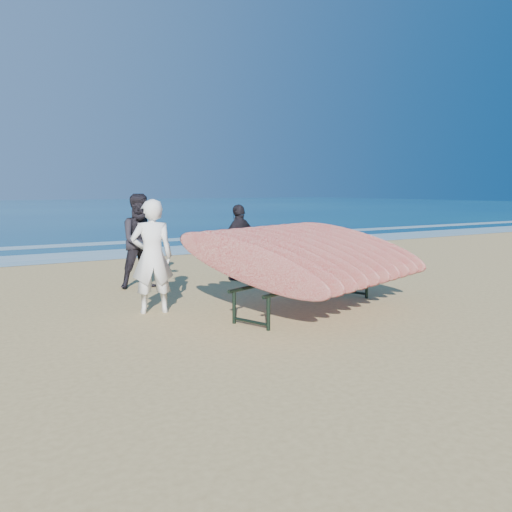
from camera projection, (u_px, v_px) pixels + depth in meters
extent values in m
plane|color=tan|center=(285.00, 325.00, 8.02)|extent=(120.00, 120.00, 0.00)
plane|color=white|center=(96.00, 255.00, 16.44)|extent=(160.00, 160.00, 0.00)
plane|color=white|center=(69.00, 245.00, 19.39)|extent=(160.00, 160.00, 0.00)
cylinder|color=black|center=(268.00, 313.00, 7.69)|extent=(0.06, 0.06, 0.50)
cylinder|color=black|center=(367.00, 285.00, 9.97)|extent=(0.06, 0.06, 0.50)
cylinder|color=black|center=(234.00, 307.00, 8.10)|extent=(0.06, 0.06, 0.50)
cylinder|color=black|center=(336.00, 281.00, 10.38)|extent=(0.06, 0.06, 0.50)
cylinder|color=black|center=(324.00, 282.00, 8.80)|extent=(3.04, 1.09, 0.06)
cylinder|color=black|center=(292.00, 278.00, 9.21)|extent=(3.04, 1.09, 0.06)
cylinder|color=black|center=(251.00, 321.00, 7.91)|extent=(0.25, 0.63, 0.04)
cylinder|color=black|center=(351.00, 292.00, 10.19)|extent=(0.25, 0.63, 0.04)
ellipsoid|color=maroon|center=(248.00, 264.00, 7.75)|extent=(1.02, 2.80, 1.17)
ellipsoid|color=maroon|center=(263.00, 261.00, 8.02)|extent=(1.02, 2.80, 1.17)
ellipsoid|color=maroon|center=(277.00, 259.00, 8.28)|extent=(1.02, 2.80, 1.17)
ellipsoid|color=maroon|center=(290.00, 257.00, 8.55)|extent=(1.02, 2.80, 1.17)
ellipsoid|color=maroon|center=(302.00, 255.00, 8.82)|extent=(1.02, 2.80, 1.17)
ellipsoid|color=maroon|center=(314.00, 253.00, 9.08)|extent=(1.02, 2.80, 1.17)
ellipsoid|color=maroon|center=(324.00, 251.00, 9.35)|extent=(1.02, 2.80, 1.17)
ellipsoid|color=maroon|center=(335.00, 249.00, 9.61)|extent=(1.02, 2.80, 1.17)
ellipsoid|color=maroon|center=(345.00, 248.00, 9.88)|extent=(1.02, 2.80, 1.17)
ellipsoid|color=maroon|center=(354.00, 246.00, 10.14)|extent=(1.02, 2.80, 1.17)
imported|color=silver|center=(152.00, 256.00, 8.73)|extent=(0.77, 0.61, 1.85)
imported|color=black|center=(142.00, 241.00, 10.94)|extent=(0.97, 0.78, 1.91)
imported|color=black|center=(240.00, 242.00, 11.97)|extent=(1.06, 0.70, 1.67)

